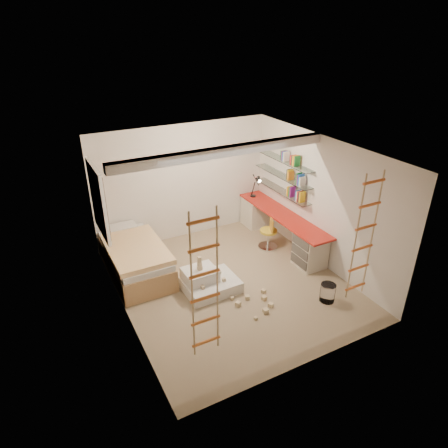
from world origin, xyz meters
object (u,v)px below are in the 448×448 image
bed (135,258)px  play_platform (208,282)px  desk (281,228)px  swivel_chair (269,237)px

bed → play_platform: size_ratio=2.01×
desk → play_platform: 2.35m
desk → swivel_chair: desk is taller
desk → play_platform: (-2.19, -0.81, -0.23)m
desk → swivel_chair: (-0.34, -0.04, -0.14)m
desk → bed: 3.22m
desk → bed: size_ratio=1.40×
desk → swivel_chair: size_ratio=3.90×
bed → play_platform: bed is taller
bed → swivel_chair: swivel_chair is taller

